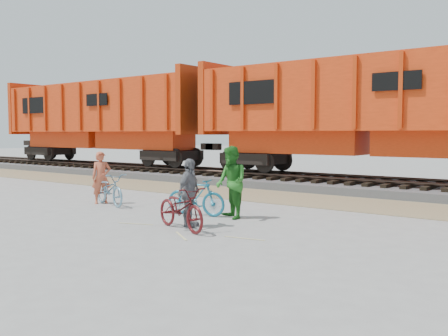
{
  "coord_description": "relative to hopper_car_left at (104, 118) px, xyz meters",
  "views": [
    {
      "loc": [
        7.72,
        -8.9,
        2.15
      ],
      "look_at": [
        -0.11,
        1.5,
        1.24
      ],
      "focal_mm": 40.0,
      "sensor_mm": 36.0,
      "label": 1
    }
  ],
  "objects": [
    {
      "name": "ground",
      "position": [
        14.0,
        -9.0,
        -3.01
      ],
      "size": [
        120.0,
        120.0,
        0.0
      ],
      "primitive_type": "plane",
      "color": "#9E9E99",
      "rests_on": "ground"
    },
    {
      "name": "gravel_strip",
      "position": [
        14.0,
        -3.5,
        -3.0
      ],
      "size": [
        120.0,
        3.0,
        0.02
      ],
      "primitive_type": "cube",
      "color": "#9B8160",
      "rests_on": "ground"
    },
    {
      "name": "ballast_bed",
      "position": [
        14.0,
        0.0,
        -2.86
      ],
      "size": [
        120.0,
        4.0,
        0.3
      ],
      "primitive_type": "cube",
      "color": "slate",
      "rests_on": "ground"
    },
    {
      "name": "track",
      "position": [
        14.0,
        0.0,
        -2.53
      ],
      "size": [
        120.0,
        2.6,
        0.24
      ],
      "color": "black",
      "rests_on": "ballast_bed"
    },
    {
      "name": "hopper_car_left",
      "position": [
        0.0,
        0.0,
        0.0
      ],
      "size": [
        14.0,
        3.13,
        4.65
      ],
      "color": "black",
      "rests_on": "track"
    },
    {
      "name": "hopper_car_center",
      "position": [
        15.0,
        0.0,
        0.0
      ],
      "size": [
        14.0,
        3.13,
        4.65
      ],
      "color": "black",
      "rests_on": "track"
    },
    {
      "name": "bicycle_blue",
      "position": [
        10.09,
        -8.13,
        -2.53
      ],
      "size": [
        1.93,
        1.15,
        0.96
      ],
      "primitive_type": "imported",
      "rotation": [
        0.0,
        0.0,
        1.27
      ],
      "color": "#6B9AB2",
      "rests_on": "ground"
    },
    {
      "name": "bicycle_teal",
      "position": [
        13.36,
        -8.02,
        -2.5
      ],
      "size": [
        1.74,
        0.8,
        1.01
      ],
      "primitive_type": "imported",
      "rotation": [
        0.0,
        0.0,
        1.78
      ],
      "color": "#196B8A",
      "rests_on": "ground"
    },
    {
      "name": "bicycle_maroon",
      "position": [
        14.33,
        -9.67,
        -2.52
      ],
      "size": [
        1.96,
        1.19,
        0.97
      ],
      "primitive_type": "imported",
      "rotation": [
        0.0,
        0.0,
        1.26
      ],
      "color": "#531215",
      "rests_on": "ground"
    },
    {
      "name": "person_solo",
      "position": [
        9.59,
        -8.03,
        -2.21
      ],
      "size": [
        0.62,
        0.7,
        1.6
      ],
      "primitive_type": "imported",
      "rotation": [
        0.0,
        0.0,
        1.04
      ],
      "color": "#C9593A",
      "rests_on": "ground"
    },
    {
      "name": "person_man",
      "position": [
        14.36,
        -7.82,
        -2.09
      ],
      "size": [
        1.12,
        1.06,
        1.84
      ],
      "primitive_type": "imported",
      "rotation": [
        0.0,
        0.0,
        -0.54
      ],
      "color": "#277823",
      "rests_on": "ground"
    },
    {
      "name": "person_woman",
      "position": [
        14.23,
        -9.27,
        -2.22
      ],
      "size": [
        0.58,
        0.99,
        1.57
      ],
      "primitive_type": "imported",
      "rotation": [
        0.0,
        0.0,
        1.8
      ],
      "color": "slate",
      "rests_on": "ground"
    }
  ]
}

